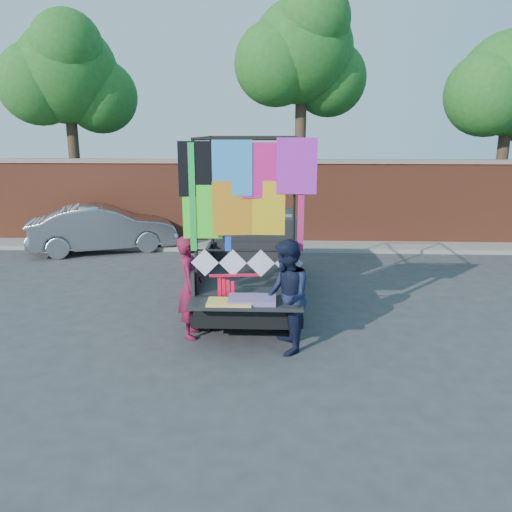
{
  "coord_description": "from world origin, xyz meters",
  "views": [
    {
      "loc": [
        0.25,
        -8.44,
        3.47
      ],
      "look_at": [
        -0.09,
        -0.24,
        1.39
      ],
      "focal_mm": 35.0,
      "sensor_mm": 36.0,
      "label": 1
    }
  ],
  "objects_px": {
    "pickup_truck": "(254,255)",
    "man": "(286,297)",
    "sedan": "(103,228)",
    "woman": "(190,287)"
  },
  "relations": [
    {
      "from": "pickup_truck",
      "to": "woman",
      "type": "xyz_separation_m",
      "value": [
        -0.98,
        -2.39,
        0.04
      ]
    },
    {
      "from": "sedan",
      "to": "man",
      "type": "bearing_deg",
      "value": -162.5
    },
    {
      "from": "pickup_truck",
      "to": "man",
      "type": "height_order",
      "value": "pickup_truck"
    },
    {
      "from": "sedan",
      "to": "woman",
      "type": "xyz_separation_m",
      "value": [
        3.62,
        -6.12,
        0.2
      ]
    },
    {
      "from": "sedan",
      "to": "man",
      "type": "distance_m",
      "value": 8.48
    },
    {
      "from": "sedan",
      "to": "woman",
      "type": "distance_m",
      "value": 7.11
    },
    {
      "from": "sedan",
      "to": "woman",
      "type": "bearing_deg",
      "value": -170.06
    },
    {
      "from": "sedan",
      "to": "man",
      "type": "relative_size",
      "value": 2.27
    },
    {
      "from": "pickup_truck",
      "to": "man",
      "type": "bearing_deg",
      "value": -77.71
    },
    {
      "from": "woman",
      "to": "man",
      "type": "xyz_separation_m",
      "value": [
        1.61,
        -0.54,
        0.03
      ]
    }
  ]
}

